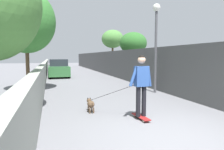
% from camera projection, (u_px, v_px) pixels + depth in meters
% --- Properties ---
extents(ground_plane, '(80.00, 80.00, 0.00)m').
position_uv_depth(ground_plane, '(81.00, 77.00, 17.74)').
color(ground_plane, slate).
extents(wall_left, '(48.00, 0.30, 1.30)m').
position_uv_depth(wall_left, '(44.00, 72.00, 14.92)').
color(wall_left, '#999E93').
rests_on(wall_left, ground).
extents(fence_right, '(48.00, 0.30, 2.26)m').
position_uv_depth(fence_right, '(120.00, 64.00, 16.60)').
color(fence_right, '#4C4C4C').
rests_on(fence_right, ground).
extents(tree_left_mid, '(2.91, 2.91, 5.15)m').
position_uv_depth(tree_left_mid, '(26.00, 21.00, 10.18)').
color(tree_left_mid, brown).
rests_on(tree_left_mid, ground).
extents(tree_right_far, '(2.53, 2.53, 4.85)m').
position_uv_depth(tree_right_far, '(113.00, 39.00, 23.46)').
color(tree_right_far, brown).
rests_on(tree_right_far, ground).
extents(tree_right_distant, '(2.39, 2.39, 3.91)m').
position_uv_depth(tree_right_distant, '(133.00, 43.00, 17.84)').
color(tree_right_distant, '#473523').
rests_on(tree_right_distant, ground).
extents(lamp_post, '(0.36, 0.36, 4.29)m').
position_uv_depth(lamp_post, '(156.00, 32.00, 9.78)').
color(lamp_post, '#4C4C51').
rests_on(lamp_post, ground).
extents(skateboard, '(0.81, 0.25, 0.08)m').
position_uv_depth(skateboard, '(141.00, 117.00, 5.79)').
color(skateboard, maroon).
rests_on(skateboard, ground).
extents(person_skateboarder, '(0.24, 0.71, 1.74)m').
position_uv_depth(person_skateboarder, '(141.00, 81.00, 5.69)').
color(person_skateboarder, black).
rests_on(person_skateboarder, skateboard).
extents(dog, '(1.40, 1.36, 1.06)m').
position_uv_depth(dog, '(91.00, 104.00, 6.48)').
color(dog, brown).
rests_on(dog, ground).
extents(car_near, '(4.27, 1.80, 1.54)m').
position_uv_depth(car_near, '(59.00, 69.00, 17.89)').
color(car_near, '#336B38').
rests_on(car_near, ground).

